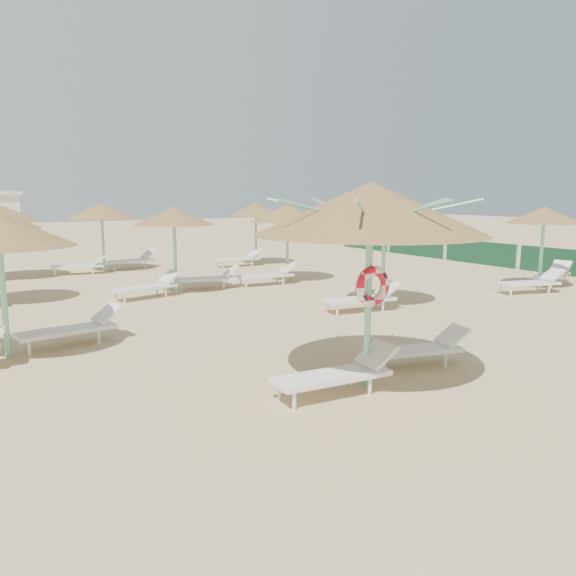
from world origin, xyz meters
TOP-DOWN VIEW (x-y plane):
  - ground at (0.00, 0.00)m, footprint 120.00×120.00m
  - main_palapa at (-0.29, 0.01)m, footprint 3.59×3.59m
  - lounger_main_a at (-0.91, -0.11)m, footprint 2.01×0.70m
  - lounger_main_b at (1.23, 0.37)m, footprint 1.91×0.95m
  - palapa_field at (0.52, 10.39)m, footprint 19.87×14.09m
  - windbreak_fence at (14.00, 9.96)m, footprint 0.08×19.84m

SIDE VIEW (x-z plane):
  - ground at x=0.00m, z-range 0.00..0.00m
  - lounger_main_b at x=1.23m, z-range -0.02..0.65m
  - lounger_main_a at x=-0.91m, z-range -0.02..0.70m
  - windbreak_fence at x=14.00m, z-range -0.05..1.05m
  - palapa_field at x=0.52m, z-range 0.94..3.65m
  - main_palapa at x=-0.29m, z-range 1.19..4.41m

